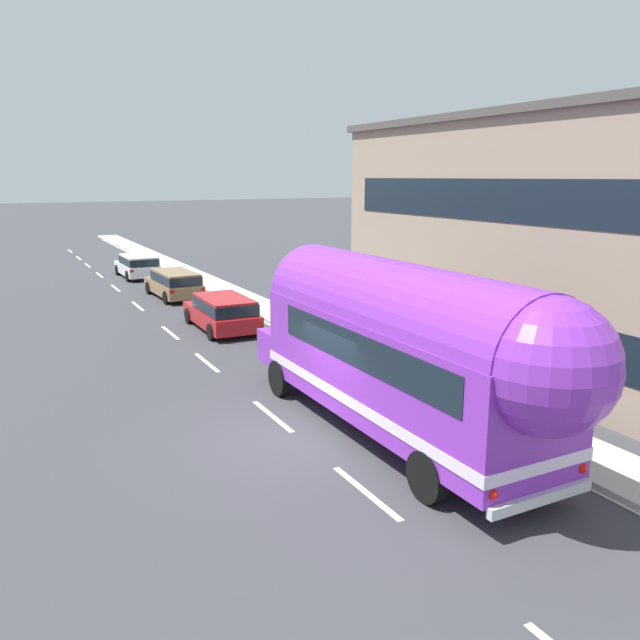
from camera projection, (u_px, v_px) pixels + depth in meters
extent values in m
plane|color=#38383D|center=(301.00, 439.00, 14.83)|extent=(300.00, 300.00, 0.00)
cube|color=silver|center=(366.00, 492.00, 12.32)|extent=(0.14, 2.40, 0.01)
cube|color=silver|center=(272.00, 416.00, 16.24)|extent=(0.14, 2.40, 0.01)
cube|color=silver|center=(207.00, 362.00, 20.92)|extent=(0.14, 2.40, 0.01)
cube|color=silver|center=(170.00, 333.00, 24.90)|extent=(0.14, 2.40, 0.01)
cube|color=silver|center=(138.00, 306.00, 29.99)|extent=(0.14, 2.40, 0.01)
cube|color=silver|center=(116.00, 288.00, 34.85)|extent=(0.14, 2.40, 0.01)
cube|color=silver|center=(100.00, 275.00, 39.44)|extent=(0.14, 2.40, 0.01)
cube|color=silver|center=(88.00, 265.00, 43.77)|extent=(0.14, 2.40, 0.01)
cube|color=silver|center=(79.00, 258.00, 47.68)|extent=(0.14, 2.40, 0.01)
cube|color=silver|center=(70.00, 251.00, 52.20)|extent=(0.14, 2.40, 0.01)
cube|color=silver|center=(261.00, 320.00, 27.00)|extent=(0.12, 80.00, 0.01)
cube|color=#ADA89E|center=(302.00, 326.00, 25.67)|extent=(1.85, 90.00, 0.15)
cube|color=gray|center=(622.00, 244.00, 20.77)|extent=(10.94, 16.20, 7.60)
cube|color=#4C4742|center=(635.00, 119.00, 19.91)|extent=(11.24, 16.50, 0.24)
cube|color=black|center=(490.00, 321.00, 18.74)|extent=(0.08, 14.20, 1.20)
cube|color=black|center=(498.00, 200.00, 17.97)|extent=(0.08, 14.20, 1.20)
cube|color=purple|center=(397.00, 366.00, 14.52)|extent=(2.52, 8.72, 2.30)
cylinder|color=purple|center=(398.00, 316.00, 14.27)|extent=(2.47, 8.62, 2.45)
sphere|color=purple|center=(547.00, 366.00, 10.55)|extent=(2.40, 2.40, 2.40)
cube|color=purple|center=(301.00, 344.00, 18.99)|extent=(2.26, 1.30, 0.95)
cube|color=silver|center=(396.00, 393.00, 14.66)|extent=(2.56, 8.76, 0.24)
cube|color=black|center=(405.00, 343.00, 14.13)|extent=(2.54, 6.92, 0.76)
cube|color=black|center=(545.00, 395.00, 10.65)|extent=(2.00, 0.08, 0.84)
cube|color=silver|center=(540.00, 464.00, 10.92)|extent=(0.80, 0.06, 0.90)
cube|color=silver|center=(541.00, 499.00, 10.97)|extent=(2.34, 0.14, 0.20)
sphere|color=red|center=(492.00, 494.00, 10.50)|extent=(0.20, 0.20, 0.20)
sphere|color=red|center=(581.00, 468.00, 11.45)|extent=(0.20, 0.20, 0.20)
cube|color=black|center=(310.00, 304.00, 18.18)|extent=(2.14, 0.10, 0.96)
cube|color=silver|center=(291.00, 343.00, 19.62)|extent=(0.90, 0.10, 0.56)
cylinder|color=black|center=(280.00, 378.00, 17.68)|extent=(0.26, 1.00, 1.00)
cylinder|color=black|center=(352.00, 367.00, 18.74)|extent=(0.26, 1.00, 1.00)
cylinder|color=black|center=(427.00, 476.00, 11.89)|extent=(0.26, 1.00, 1.00)
cylinder|color=black|center=(520.00, 452.00, 12.95)|extent=(0.26, 1.00, 1.00)
cube|color=#A5191E|center=(221.00, 316.00, 25.40)|extent=(1.94, 4.56, 0.60)
cube|color=#A5191E|center=(224.00, 304.00, 24.86)|extent=(1.72, 3.11, 0.55)
cube|color=black|center=(224.00, 305.00, 24.86)|extent=(1.78, 3.15, 0.43)
cube|color=red|center=(219.00, 326.00, 23.02)|extent=(0.20, 0.04, 0.14)
cube|color=red|center=(261.00, 321.00, 23.73)|extent=(0.20, 0.04, 0.14)
cylinder|color=black|center=(189.00, 316.00, 26.42)|extent=(0.21, 0.64, 0.64)
cylinder|color=black|center=(230.00, 312.00, 27.20)|extent=(0.21, 0.64, 0.64)
cylinder|color=black|center=(211.00, 332.00, 23.69)|extent=(0.21, 0.64, 0.64)
cylinder|color=black|center=(256.00, 327.00, 24.47)|extent=(0.21, 0.64, 0.64)
cube|color=olive|center=(173.00, 287.00, 32.10)|extent=(1.92, 4.61, 0.60)
cube|color=olive|center=(176.00, 277.00, 31.57)|extent=(1.67, 3.35, 0.55)
cube|color=black|center=(176.00, 278.00, 31.57)|extent=(1.74, 3.40, 0.43)
cube|color=red|center=(172.00, 292.00, 29.75)|extent=(0.20, 0.05, 0.14)
cube|color=red|center=(203.00, 289.00, 30.49)|extent=(0.20, 0.05, 0.14)
cylinder|color=black|center=(149.00, 288.00, 33.07)|extent=(0.22, 0.65, 0.64)
cylinder|color=black|center=(180.00, 285.00, 33.88)|extent=(0.22, 0.65, 0.64)
cylinder|color=black|center=(166.00, 298.00, 30.40)|extent=(0.22, 0.65, 0.64)
cylinder|color=black|center=(200.00, 294.00, 31.21)|extent=(0.22, 0.65, 0.64)
cube|color=white|center=(137.00, 269.00, 38.51)|extent=(1.92, 4.34, 0.60)
cube|color=white|center=(139.00, 260.00, 37.98)|extent=(1.70, 3.08, 0.55)
cube|color=black|center=(139.00, 261.00, 37.98)|extent=(1.76, 3.12, 0.43)
cube|color=red|center=(132.00, 271.00, 36.25)|extent=(0.20, 0.04, 0.14)
cube|color=red|center=(160.00, 269.00, 37.00)|extent=(0.20, 0.04, 0.14)
cylinder|color=black|center=(118.00, 270.00, 39.38)|extent=(0.21, 0.64, 0.64)
cylinder|color=black|center=(146.00, 268.00, 40.21)|extent=(0.21, 0.64, 0.64)
cylinder|color=black|center=(128.00, 276.00, 36.90)|extent=(0.21, 0.64, 0.64)
cylinder|color=black|center=(158.00, 274.00, 37.73)|extent=(0.21, 0.64, 0.64)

